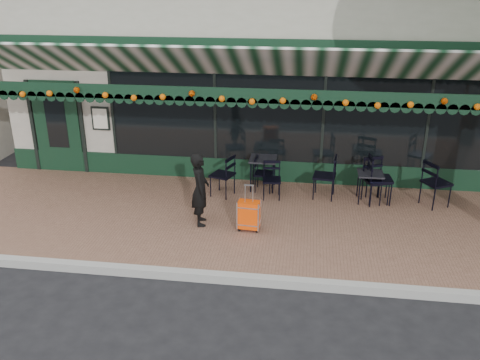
# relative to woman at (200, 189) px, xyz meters

# --- Properties ---
(ground) EXTENTS (80.00, 80.00, 0.00)m
(ground) POSITION_rel_woman_xyz_m (0.87, -1.62, -0.86)
(ground) COLOR black
(ground) RESTS_ON ground
(sidewalk) EXTENTS (18.00, 4.00, 0.15)m
(sidewalk) POSITION_rel_woman_xyz_m (0.87, 0.38, -0.78)
(sidewalk) COLOR brown
(sidewalk) RESTS_ON ground
(curb) EXTENTS (18.00, 0.16, 0.15)m
(curb) POSITION_rel_woman_xyz_m (0.87, -1.70, -0.78)
(curb) COLOR #9E9E99
(curb) RESTS_ON ground
(restaurant_building) EXTENTS (12.00, 9.60, 4.50)m
(restaurant_building) POSITION_rel_woman_xyz_m (0.87, 6.21, 1.41)
(restaurant_building) COLOR #9C9687
(restaurant_building) RESTS_ON ground
(woman) EXTENTS (0.44, 0.58, 1.41)m
(woman) POSITION_rel_woman_xyz_m (0.00, 0.00, 0.00)
(woman) COLOR black
(woman) RESTS_ON sidewalk
(suitcase) EXTENTS (0.41, 0.25, 0.91)m
(suitcase) POSITION_rel_woman_xyz_m (0.94, -0.15, -0.40)
(suitcase) COLOR #F54507
(suitcase) RESTS_ON sidewalk
(cafe_table_a) EXTENTS (0.52, 0.52, 0.64)m
(cafe_table_a) POSITION_rel_woman_xyz_m (3.28, 1.50, -0.13)
(cafe_table_a) COLOR black
(cafe_table_a) RESTS_ON sidewalk
(cafe_table_b) EXTENTS (0.58, 0.58, 0.72)m
(cafe_table_b) POSITION_rel_woman_xyz_m (1.01, 1.88, -0.06)
(cafe_table_b) COLOR black
(cafe_table_b) RESTS_ON sidewalk
(chair_a_left) EXTENTS (0.53, 0.53, 0.95)m
(chair_a_left) POSITION_rel_woman_xyz_m (2.34, 1.57, -0.23)
(chair_a_left) COLOR black
(chair_a_left) RESTS_ON sidewalk
(chair_a_right) EXTENTS (0.54, 0.54, 1.01)m
(chair_a_right) POSITION_rel_woman_xyz_m (3.47, 1.49, -0.20)
(chair_a_right) COLOR black
(chair_a_right) RESTS_ON sidewalk
(chair_a_front) EXTENTS (0.62, 0.62, 0.96)m
(chair_a_front) POSITION_rel_woman_xyz_m (3.40, 1.44, -0.23)
(chair_a_front) COLOR black
(chair_a_front) RESTS_ON sidewalk
(chair_a_extra) EXTENTS (0.67, 0.67, 0.98)m
(chair_a_extra) POSITION_rel_woman_xyz_m (4.60, 1.46, -0.22)
(chair_a_extra) COLOR black
(chair_a_extra) RESTS_ON sidewalk
(chair_b_left) EXTENTS (0.59, 0.59, 0.92)m
(chair_b_left) POSITION_rel_woman_xyz_m (0.18, 1.39, -0.25)
(chair_b_left) COLOR black
(chair_b_left) RESTS_ON sidewalk
(chair_b_right) EXTENTS (0.43, 0.43, 0.79)m
(chair_b_right) POSITION_rel_woman_xyz_m (1.04, 1.75, -0.31)
(chair_b_right) COLOR black
(chair_b_right) RESTS_ON sidewalk
(chair_b_front) EXTENTS (0.44, 0.44, 0.80)m
(chair_b_front) POSITION_rel_woman_xyz_m (1.24, 1.39, -0.31)
(chair_b_front) COLOR black
(chair_b_front) RESTS_ON sidewalk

